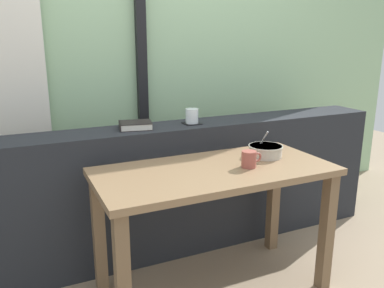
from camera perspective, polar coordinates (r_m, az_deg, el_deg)
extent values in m
cube|color=#9EC699|center=(2.97, -6.83, 16.18)|extent=(4.80, 0.08, 2.80)
cube|color=black|center=(2.89, -7.38, 14.22)|extent=(0.07, 0.05, 2.60)
cube|color=#23262B|center=(2.54, -1.55, -6.30)|extent=(2.80, 0.30, 0.82)
cube|color=brown|center=(1.78, -9.96, -19.47)|extent=(0.06, 0.06, 0.66)
cube|color=brown|center=(2.27, 18.90, -12.01)|extent=(0.06, 0.06, 0.66)
cube|color=brown|center=(2.18, -13.30, -12.77)|extent=(0.06, 0.06, 0.66)
cube|color=brown|center=(2.60, 11.69, -8.00)|extent=(0.06, 0.06, 0.66)
cube|color=#846647|center=(2.00, 3.31, -3.99)|extent=(1.21, 0.57, 0.03)
cube|color=black|center=(2.43, -0.01, 3.00)|extent=(0.10, 0.10, 0.00)
cylinder|color=white|center=(2.43, -0.01, 4.09)|extent=(0.08, 0.08, 0.09)
cylinder|color=orange|center=(2.43, -0.01, 3.86)|extent=(0.07, 0.07, 0.06)
cube|color=black|center=(2.33, -8.15, 2.28)|extent=(0.21, 0.19, 0.00)
cube|color=silver|center=(2.33, -8.16, 2.71)|extent=(0.20, 0.18, 0.03)
cube|color=black|center=(2.32, -8.18, 3.15)|extent=(0.21, 0.19, 0.00)
cube|color=black|center=(2.32, -10.42, 2.59)|extent=(0.04, 0.15, 0.04)
cylinder|color=#BCB7A8|center=(2.22, 10.59, -1.02)|extent=(0.18, 0.18, 0.06)
cylinder|color=#BCB7A8|center=(2.21, 10.63, -0.32)|extent=(0.19, 0.19, 0.01)
cylinder|color=#9E5B33|center=(2.22, 10.58, -1.16)|extent=(0.16, 0.16, 0.04)
cylinder|color=silver|center=(2.22, 10.13, 0.42)|extent=(0.02, 0.12, 0.14)
ellipsoid|color=silver|center=(2.25, 9.79, -0.54)|extent=(0.03, 0.05, 0.01)
cylinder|color=#9E4C42|center=(2.02, 8.24, -2.19)|extent=(0.08, 0.08, 0.08)
torus|color=#9E4C42|center=(2.04, 9.42, -1.90)|extent=(0.05, 0.01, 0.05)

